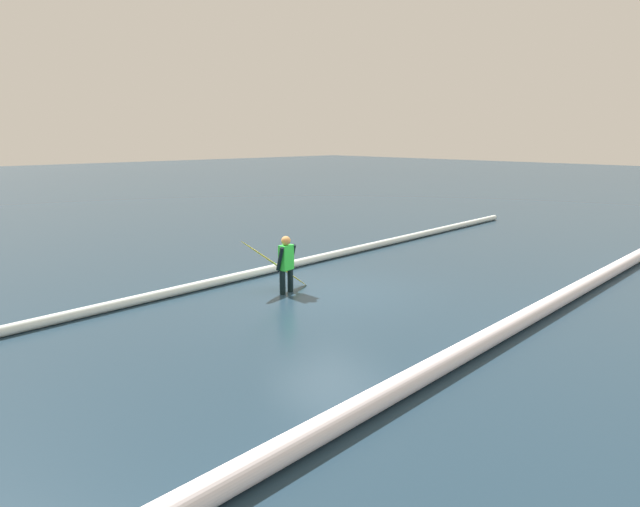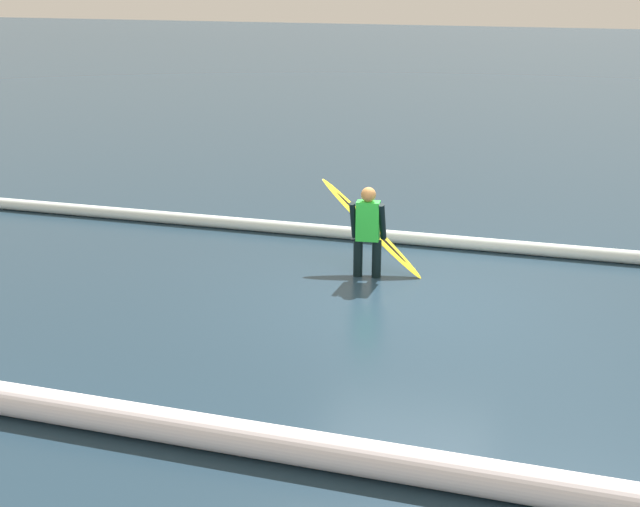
{
  "view_description": "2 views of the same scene",
  "coord_description": "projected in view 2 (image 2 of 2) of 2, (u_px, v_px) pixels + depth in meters",
  "views": [
    {
      "loc": [
        8.79,
        8.86,
        3.66
      ],
      "look_at": [
        1.19,
        0.88,
        1.27
      ],
      "focal_mm": 30.53,
      "sensor_mm": 36.0,
      "label": 1
    },
    {
      "loc": [
        -2.41,
        10.54,
        4.28
      ],
      "look_at": [
        0.58,
        2.0,
        1.24
      ],
      "focal_mm": 46.43,
      "sensor_mm": 36.0,
      "label": 2
    }
  ],
  "objects": [
    {
      "name": "ground_plane",
      "position": [
        406.0,
        299.0,
        11.55
      ],
      "size": [
        135.26,
        135.26,
        0.0
      ],
      "primitive_type": "plane",
      "color": "#1D3343"
    },
    {
      "name": "surfer",
      "position": [
        368.0,
        228.0,
        12.19
      ],
      "size": [
        0.52,
        0.32,
        1.38
      ],
      "rotation": [
        0.0,
        0.0,
        3.29
      ],
      "color": "black",
      "rests_on": "ground_plane"
    },
    {
      "name": "surfboard",
      "position": [
        371.0,
        228.0,
        12.56
      ],
      "size": [
        1.77,
        0.66,
        1.34
      ],
      "color": "yellow",
      "rests_on": "ground_plane"
    },
    {
      "name": "wave_crest_foreground",
      "position": [
        529.0,
        248.0,
        13.36
      ],
      "size": [
        24.01,
        1.46,
        0.22
      ],
      "primitive_type": "cylinder",
      "rotation": [
        0.0,
        1.57,
        0.05
      ],
      "color": "white",
      "rests_on": "ground_plane"
    },
    {
      "name": "wave_crest_midground",
      "position": [
        463.0,
        474.0,
        7.19
      ],
      "size": [
        18.41,
        1.11,
        0.34
      ],
      "primitive_type": "cylinder",
      "rotation": [
        0.0,
        1.57,
        0.04
      ],
      "color": "white",
      "rests_on": "ground_plane"
    }
  ]
}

